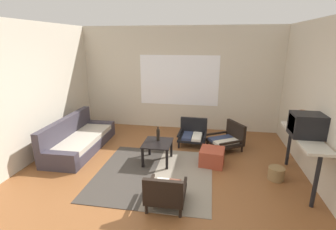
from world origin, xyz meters
TOP-DOWN VIEW (x-y plane):
  - ground_plane at (0.00, 0.00)m, footprint 7.80×7.80m
  - far_wall_with_window at (0.00, 3.06)m, footprint 5.60×0.13m
  - side_wall_left at (-2.66, 0.30)m, footprint 0.12×6.60m
  - area_rug at (-0.10, 0.40)m, footprint 2.07×2.09m
  - couch at (-1.99, 1.18)m, footprint 0.83×2.06m
  - coffee_table at (-0.14, 0.88)m, footprint 0.55×0.62m
  - armchair_by_window at (0.48, 1.92)m, footprint 0.65×0.59m
  - armchair_striped_foreground at (0.27, -0.48)m, footprint 0.56×0.61m
  - armchair_corner at (1.27, 1.78)m, footprint 0.87×0.86m
  - ottoman_orange at (0.93, 0.95)m, footprint 0.50×0.50m
  - console_shelf at (2.37, 0.55)m, footprint 0.38×1.43m
  - crt_television at (2.37, 0.51)m, footprint 0.49×0.40m
  - clay_vase at (2.37, 0.81)m, footprint 0.21×0.21m
  - glass_bottle at (-0.15, 0.99)m, footprint 0.07×0.07m
  - wicker_basket at (2.03, 0.59)m, footprint 0.27×0.27m

SIDE VIEW (x-z plane):
  - ground_plane at x=0.00m, z-range 0.00..0.00m
  - area_rug at x=-0.10m, z-range 0.00..0.01m
  - wicker_basket at x=2.03m, z-range 0.00..0.23m
  - ottoman_orange at x=0.93m, z-range 0.00..0.32m
  - couch at x=-1.99m, z-range -0.14..0.57m
  - armchair_striped_foreground at x=0.27m, z-range -0.03..0.52m
  - armchair_corner at x=1.27m, z-range -0.04..0.54m
  - armchair_by_window at x=0.48m, z-range -0.03..0.55m
  - coffee_table at x=-0.14m, z-range 0.13..0.55m
  - glass_bottle at x=-0.15m, z-range 0.39..0.68m
  - console_shelf at x=2.37m, z-range 0.32..1.18m
  - clay_vase at x=2.37m, z-range 0.82..1.17m
  - crt_television at x=2.37m, z-range 0.86..1.24m
  - far_wall_with_window at x=0.00m, z-range 0.00..2.70m
  - side_wall_left at x=-2.66m, z-range 0.00..2.70m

